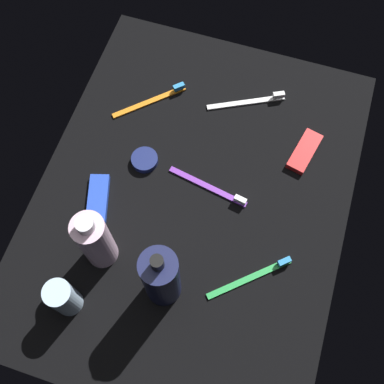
# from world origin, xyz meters

# --- Properties ---
(ground_plane) EXTENTS (0.84, 0.64, 0.01)m
(ground_plane) POSITION_xyz_m (0.00, 0.00, -0.01)
(ground_plane) COLOR black
(lotion_bottle) EXTENTS (0.07, 0.07, 0.21)m
(lotion_bottle) POSITION_xyz_m (0.20, 0.01, 0.09)
(lotion_bottle) COLOR #191E45
(lotion_bottle) RESTS_ON ground_plane
(bodywash_bottle) EXTENTS (0.06, 0.06, 0.18)m
(bodywash_bottle) POSITION_xyz_m (0.17, -0.13, 0.08)
(bodywash_bottle) COLOR silver
(bodywash_bottle) RESTS_ON ground_plane
(deodorant_stick) EXTENTS (0.05, 0.05, 0.10)m
(deodorant_stick) POSITION_xyz_m (0.28, -0.16, 0.05)
(deodorant_stick) COLOR silver
(deodorant_stick) RESTS_ON ground_plane
(toothbrush_white) EXTENTS (0.09, 0.17, 0.02)m
(toothbrush_white) POSITION_xyz_m (-0.27, 0.06, 0.01)
(toothbrush_white) COLOR white
(toothbrush_white) RESTS_ON ground_plane
(toothbrush_purple) EXTENTS (0.04, 0.18, 0.02)m
(toothbrush_purple) POSITION_xyz_m (-0.03, 0.04, 0.01)
(toothbrush_purple) COLOR purple
(toothbrush_purple) RESTS_ON ground_plane
(toothbrush_green) EXTENTS (0.13, 0.14, 0.02)m
(toothbrush_green) POSITION_xyz_m (0.12, 0.17, 0.01)
(toothbrush_green) COLOR green
(toothbrush_green) RESTS_ON ground_plane
(toothbrush_orange) EXTENTS (0.13, 0.14, 0.02)m
(toothbrush_orange) POSITION_xyz_m (-0.20, -0.16, 0.01)
(toothbrush_orange) COLOR orange
(toothbrush_orange) RESTS_ON ground_plane
(snack_bar_red) EXTENTS (0.11, 0.06, 0.01)m
(snack_bar_red) POSITION_xyz_m (-0.17, 0.20, 0.01)
(snack_bar_red) COLOR red
(snack_bar_red) RESTS_ON ground_plane
(snack_bar_blue) EXTENTS (0.11, 0.07, 0.01)m
(snack_bar_blue) POSITION_xyz_m (0.06, -0.18, 0.01)
(snack_bar_blue) COLOR blue
(snack_bar_blue) RESTS_ON ground_plane
(cream_tin_left) EXTENTS (0.06, 0.06, 0.02)m
(cream_tin_left) POSITION_xyz_m (-0.05, -0.12, 0.01)
(cream_tin_left) COLOR navy
(cream_tin_left) RESTS_ON ground_plane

